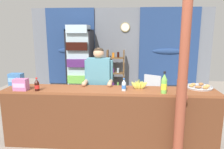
% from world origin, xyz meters
% --- Properties ---
extents(ground_plane, '(8.26, 8.26, 0.00)m').
position_xyz_m(ground_plane, '(0.00, 1.27, 0.00)').
color(ground_plane, gray).
extents(back_wall_curtained, '(5.01, 0.22, 2.52)m').
position_xyz_m(back_wall_curtained, '(0.01, 3.22, 1.29)').
color(back_wall_curtained, slate).
rests_on(back_wall_curtained, ground).
extents(stall_counter, '(3.42, 0.50, 0.95)m').
position_xyz_m(stall_counter, '(-0.08, 0.41, 0.58)').
color(stall_counter, brown).
rests_on(stall_counter, ground).
extents(timber_post, '(0.17, 0.14, 2.41)m').
position_xyz_m(timber_post, '(0.96, 0.14, 1.16)').
color(timber_post, brown).
rests_on(timber_post, ground).
extents(drink_fridge, '(0.64, 0.74, 2.04)m').
position_xyz_m(drink_fridge, '(-1.05, 2.69, 1.11)').
color(drink_fridge, black).
rests_on(drink_fridge, ground).
extents(bottle_shelf_rack, '(0.48, 0.28, 1.39)m').
position_xyz_m(bottle_shelf_rack, '(-0.11, 2.87, 0.72)').
color(bottle_shelf_rack, brown).
rests_on(bottle_shelf_rack, ground).
extents(plastic_lawn_chair, '(0.60, 0.60, 0.86)m').
position_xyz_m(plastic_lawn_chair, '(0.87, 2.27, 0.49)').
color(plastic_lawn_chair, silver).
rests_on(plastic_lawn_chair, ground).
extents(shopkeeper, '(0.52, 0.42, 1.58)m').
position_xyz_m(shopkeeper, '(-0.31, 0.94, 1.00)').
color(shopkeeper, '#28282D').
rests_on(shopkeeper, ground).
extents(soda_bottle_lime_soda, '(0.09, 0.09, 0.33)m').
position_xyz_m(soda_bottle_lime_soda, '(0.75, 0.35, 1.09)').
color(soda_bottle_lime_soda, '#75C64C').
rests_on(soda_bottle_lime_soda, stall_counter).
extents(soda_bottle_cola, '(0.07, 0.07, 0.21)m').
position_xyz_m(soda_bottle_cola, '(-1.21, 0.34, 1.04)').
color(soda_bottle_cola, black).
rests_on(soda_bottle_cola, stall_counter).
extents(soda_bottle_water, '(0.07, 0.07, 0.20)m').
position_xyz_m(soda_bottle_water, '(0.15, 0.45, 1.04)').
color(soda_bottle_water, silver).
rests_on(soda_bottle_water, stall_counter).
extents(snack_box_wafer, '(0.21, 0.14, 0.19)m').
position_xyz_m(snack_box_wafer, '(-1.47, 0.35, 1.04)').
color(snack_box_wafer, '#B76699').
rests_on(snack_box_wafer, stall_counter).
extents(snack_box_biscuit, '(0.22, 0.16, 0.20)m').
position_xyz_m(snack_box_biscuit, '(-1.73, 0.69, 1.05)').
color(snack_box_biscuit, '#3D75B7').
rests_on(snack_box_biscuit, stall_counter).
extents(pastry_tray, '(0.44, 0.44, 0.07)m').
position_xyz_m(pastry_tray, '(1.39, 0.70, 0.97)').
color(pastry_tray, '#BCBCC1').
rests_on(pastry_tray, stall_counter).
extents(banana_bunch, '(0.28, 0.06, 0.16)m').
position_xyz_m(banana_bunch, '(0.39, 0.58, 1.01)').
color(banana_bunch, '#CCC14C').
rests_on(banana_bunch, stall_counter).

